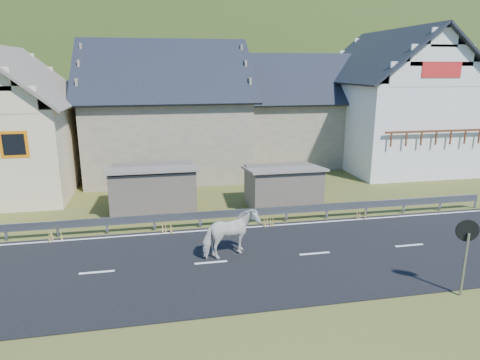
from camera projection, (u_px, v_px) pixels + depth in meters
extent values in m
plane|color=#41441B|center=(211.00, 263.00, 15.63)|extent=(160.00, 160.00, 0.00)
cube|color=black|center=(211.00, 263.00, 15.63)|extent=(60.00, 7.00, 0.04)
cube|color=silver|center=(211.00, 262.00, 15.62)|extent=(60.00, 6.60, 0.01)
cube|color=#93969B|center=(200.00, 215.00, 18.97)|extent=(28.00, 0.08, 0.34)
cube|color=#93969B|center=(6.00, 233.00, 17.55)|extent=(0.10, 0.06, 0.70)
cube|color=#93969B|center=(58.00, 230.00, 17.93)|extent=(0.10, 0.06, 0.70)
cube|color=#93969B|center=(107.00, 226.00, 18.30)|extent=(0.10, 0.06, 0.70)
cube|color=#93969B|center=(154.00, 223.00, 18.68)|extent=(0.10, 0.06, 0.70)
cube|color=#93969B|center=(200.00, 220.00, 19.05)|extent=(0.10, 0.06, 0.70)
cube|color=#93969B|center=(244.00, 217.00, 19.42)|extent=(0.10, 0.06, 0.70)
cube|color=#93969B|center=(286.00, 214.00, 19.80)|extent=(0.10, 0.06, 0.70)
cube|color=#93969B|center=(327.00, 212.00, 20.17)|extent=(0.10, 0.06, 0.70)
cube|color=#93969B|center=(366.00, 209.00, 20.55)|extent=(0.10, 0.06, 0.70)
cube|color=#93969B|center=(404.00, 206.00, 20.92)|extent=(0.10, 0.06, 0.70)
cube|color=#93969B|center=(440.00, 204.00, 21.29)|extent=(0.10, 0.06, 0.70)
cube|color=#93969B|center=(475.00, 202.00, 21.67)|extent=(0.10, 0.06, 0.70)
cube|color=#706456|center=(154.00, 189.00, 21.14)|extent=(4.30, 3.30, 2.40)
cube|color=#706456|center=(283.00, 187.00, 21.91)|extent=(3.80, 2.90, 2.20)
cube|color=beige|center=(10.00, 147.00, 24.50)|extent=(7.00, 9.00, 5.00)
cube|color=orange|center=(14.00, 144.00, 20.30)|extent=(1.30, 0.12, 1.30)
cube|color=gray|center=(167.00, 135.00, 29.03)|extent=(10.00, 9.00, 5.00)
cube|color=gray|center=(298.00, 130.00, 32.85)|extent=(9.00, 8.00, 4.60)
cube|color=silver|center=(391.00, 124.00, 30.95)|extent=(8.00, 10.00, 6.00)
cube|color=red|center=(442.00, 70.00, 25.20)|extent=(2.60, 0.06, 0.90)
cube|color=brown|center=(437.00, 131.00, 25.92)|extent=(6.80, 0.12, 0.12)
ellipsoid|color=#22310E|center=(171.00, 129.00, 192.41)|extent=(440.00, 280.00, 260.00)
imported|color=silver|center=(231.00, 234.00, 15.93)|extent=(1.66, 2.32, 1.79)
cylinder|color=#93969B|center=(464.00, 265.00, 13.18)|extent=(0.08, 0.08, 2.09)
cylinder|color=black|center=(467.00, 231.00, 12.98)|extent=(0.67, 0.26, 0.69)
cylinder|color=white|center=(466.00, 230.00, 13.02)|extent=(0.57, 0.21, 0.59)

